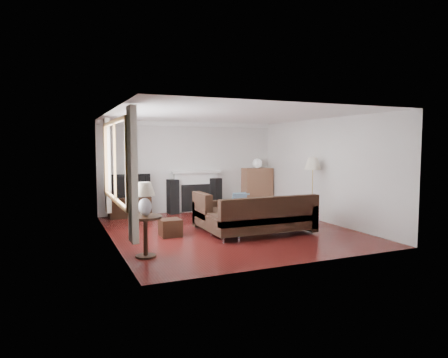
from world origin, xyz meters
name	(u,v)px	position (x,y,z in m)	size (l,w,h in m)	color
room	(229,173)	(0.00, 0.00, 1.25)	(5.10, 5.60, 2.54)	#4D1311
window	(115,161)	(-2.45, -0.20, 1.55)	(0.12, 2.74, 1.54)	brown
curtain_near	(133,175)	(-2.40, -1.72, 1.40)	(0.10, 0.35, 2.10)	beige
curtain_far	(107,166)	(-2.40, 1.32, 1.40)	(0.10, 0.35, 2.10)	beige
fireplace	(196,191)	(0.15, 2.64, 0.57)	(1.40, 0.26, 1.15)	white
tv_stand	(130,207)	(-1.72, 2.48, 0.26)	(1.05, 0.47, 0.53)	black
television	(129,185)	(-1.72, 2.48, 0.83)	(1.04, 0.14, 0.60)	black
speaker_left	(173,197)	(-0.55, 2.55, 0.47)	(0.26, 0.31, 0.93)	black
speaker_right	(215,195)	(0.69, 2.53, 0.47)	(0.26, 0.31, 0.93)	black
bookshelf	(257,188)	(2.02, 2.51, 0.59)	(0.86, 0.41, 1.19)	brown
globe_lamp	(257,163)	(2.02, 2.51, 1.33)	(0.27, 0.27, 0.27)	white
sectional_sofa	(263,216)	(0.43, -0.71, 0.39)	(2.40, 1.75, 0.77)	black
coffee_table	(244,214)	(0.62, 0.54, 0.22)	(1.13, 0.62, 0.44)	#A36D4E
footstool	(170,228)	(-1.35, -0.06, 0.17)	(0.41, 0.41, 0.35)	black
floor_lamp	(312,190)	(2.22, 0.06, 0.78)	(0.40, 0.40, 1.56)	#B7923F
side_table	(146,237)	(-2.15, -1.41, 0.35)	(0.55, 0.55, 0.69)	black
table_lamp	(145,199)	(-2.15, -1.41, 0.97)	(0.34, 0.34, 0.55)	silver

